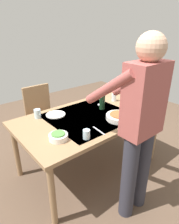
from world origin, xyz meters
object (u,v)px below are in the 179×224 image
Objects in this scene: dining_table at (90,121)px; chair_near at (41,113)px; wine_bottle at (102,101)px; water_cup_far_right at (37,114)px; water_cup_far_left at (114,98)px; person_server at (140,123)px; serving_bowl_pasta at (119,117)px; water_cup_near_right at (87,134)px; water_cup_near_left at (134,105)px; side_bowl_salad at (58,136)px; wine_glass_left at (100,98)px; dinner_plate_near at (56,115)px.

chair_near is at bearing -76.89° from dining_table.
water_cup_far_right is (0.75, -0.28, -0.06)m from wine_bottle.
water_cup_far_left is 1.09m from water_cup_far_right.
person_server is 15.96× the size of water_cup_far_right.
serving_bowl_pasta is at bearing 138.04° from water_cup_far_right.
chair_near is 1.27m from water_cup_near_right.
water_cup_near_left reaches higher than serving_bowl_pasta.
person_server is 5.71× the size of wine_bottle.
chair_near is at bearing -42.73° from water_cup_far_left.
person_server reaches higher than chair_near.
water_cup_far_right is 0.94m from serving_bowl_pasta.
water_cup_far_right is at bearing -41.96° from serving_bowl_pasta.
chair_near reaches higher than side_bowl_salad.
dining_table is 16.05× the size of water_cup_far_right.
person_server is at bearing 41.01° from water_cup_near_left.
water_cup_near_right is at bearing 47.01° from dining_table.
water_cup_far_left is (-0.78, 0.72, 0.26)m from chair_near.
water_cup_far_right reaches higher than dining_table.
side_bowl_salad is at bearing 72.08° from chair_near.
dining_table is 5.74× the size of wine_bottle.
water_cup_near_left is at bearing 152.42° from water_cup_far_right.
water_cup_far_left is (-0.65, -0.91, -0.18)m from person_server.
side_bowl_salad is (1.11, 0.00, -0.02)m from water_cup_near_left.
dinner_plate_near is (0.62, -0.10, -0.10)m from wine_glass_left.
dinner_plate_near is at bearing -94.04° from water_cup_near_right.
side_bowl_salad is (0.48, -0.54, -0.20)m from person_server.
dining_table is 0.91m from chair_near.
water_cup_near_left is 1.21× the size of water_cup_near_right.
water_cup_far_left is at bearing -130.33° from serving_bowl_pasta.
wine_glass_left is (-0.33, -0.17, 0.17)m from dining_table.
wine_bottle reaches higher than dinner_plate_near.
wine_bottle is 0.36m from serving_bowl_pasta.
water_cup_near_left is 0.37× the size of serving_bowl_pasta.
water_cup_near_right is (0.60, 0.43, -0.06)m from wine_bottle.
dining_table is 0.61m from water_cup_far_left.
person_server is (-0.13, 1.63, 0.43)m from chair_near.
wine_glass_left reaches higher than water_cup_near_left.
dining_table is 0.60m from side_bowl_salad.
chair_near is at bearing -118.50° from water_cup_far_right.
person_server is 1.19m from water_cup_far_right.
water_cup_near_left reaches higher than side_bowl_salad.
dining_table is 16.30× the size of water_cup_far_left.
dinner_plate_near is (0.85, -0.48, -0.05)m from water_cup_near_left.
dinner_plate_near is (0.50, -0.56, -0.03)m from serving_bowl_pasta.
water_cup_near_left is at bearing -179.84° from side_bowl_salad.
person_server is at bearing 66.46° from wine_glass_left.
chair_near is 5.06× the size of side_bowl_salad.
serving_bowl_pasta is 0.75m from dinner_plate_near.
water_cup_far_right is (1.05, -0.55, -0.00)m from water_cup_near_left.
serving_bowl_pasta is at bearing 80.60° from wine_bottle.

